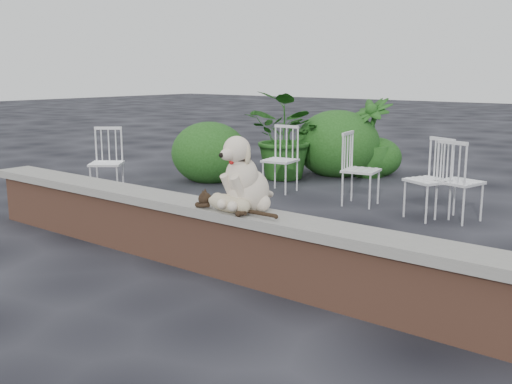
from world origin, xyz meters
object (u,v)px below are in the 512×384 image
Objects in this scene: cat at (229,202)px; chair_d at (428,179)px; chair_b at (280,159)px; potted_plant_a at (288,136)px; dog at (248,172)px; chair_a at (106,162)px; chair_e at (361,169)px; potted_plant_b at (370,138)px; chair_c at (460,181)px.

chair_d is (0.40, 3.04, -0.19)m from cat.
potted_plant_a is at bearing 111.31° from chair_b.
dog is at bearing -66.34° from chair_b.
chair_a is 1.00× the size of chair_e.
cat is at bearing -68.59° from chair_b.
cat is at bearing -62.35° from chair_a.
potted_plant_a is (-2.41, 4.16, 0.04)m from cat.
dog is 0.67× the size of chair_a.
potted_plant_b is (0.89, 1.07, -0.06)m from potted_plant_a.
chair_b and chair_c have the same top height.
dog is 0.67× the size of chair_e.
cat is at bearing -113.16° from dog.
chair_e is (3.02, 1.66, 0.00)m from chair_a.
chair_b is 0.67× the size of potted_plant_a.
cat is at bearing 90.60° from chair_c.
chair_e is 1.00× the size of chair_c.
chair_e is (-0.56, 3.20, -0.19)m from cat.
cat is at bearing -74.63° from chair_d.
chair_e is at bearing 12.63° from chair_c.
chair_c is at bearing -17.33° from potted_plant_a.
potted_plant_b reaches higher than chair_c.
cat is 3.77m from chair_b.
cat is 4.80m from potted_plant_a.
chair_e is 1.00× the size of chair_b.
chair_d is at bearing -18.42° from chair_a.
potted_plant_b is at bearing 112.42° from dog.
potted_plant_b reaches higher than chair_e.
cat is at bearing -73.77° from potted_plant_b.
cat is 1.03× the size of chair_e.
chair_d is 2.30m from chair_b.
chair_e is at bearing -27.44° from potted_plant_a.
chair_a is at bearing -119.24° from potted_plant_b.
chair_d and chair_c have the same top height.
chair_c is at bearing 45.31° from chair_d.
potted_plant_a reaches higher than chair_a.
chair_b is at bearing 127.26° from dog.
potted_plant_b is at bearing 70.68° from chair_b.
chair_d is at bearing -48.62° from potted_plant_b.
dog is at bearing -72.49° from potted_plant_b.
chair_a is 4.26m from chair_d.
chair_b is at bearing -162.53° from chair_d.
potted_plant_b is (-1.92, 2.18, 0.17)m from chair_d.
potted_plant_a reaches higher than dog.
chair_a is at bearing 164.22° from dog.
potted_plant_b is (-1.60, 5.07, -0.26)m from dog.
chair_b is at bearing 11.69° from chair_c.
chair_c is at bearing 82.89° from dog.
potted_plant_a is (-3.13, 0.98, 0.23)m from chair_c.
chair_b is (1.70, 1.73, 0.00)m from chair_a.
chair_b is (-1.97, 3.11, -0.43)m from dog.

